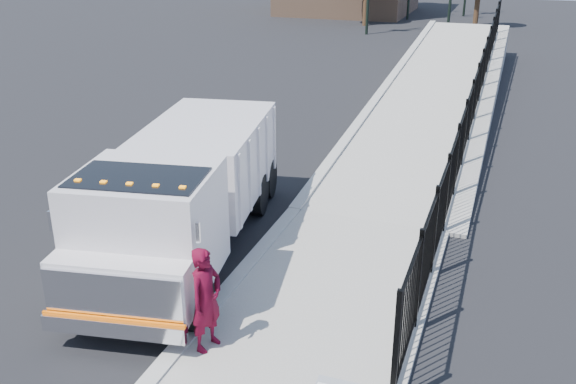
% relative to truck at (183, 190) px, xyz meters
% --- Properties ---
extents(ground, '(120.00, 120.00, 0.00)m').
position_rel_truck_xyz_m(ground, '(1.51, -1.28, -1.48)').
color(ground, black).
rests_on(ground, ground).
extents(sidewalk, '(3.55, 12.00, 0.12)m').
position_rel_truck_xyz_m(sidewalk, '(3.43, -3.28, -1.42)').
color(sidewalk, '#9E998E').
rests_on(sidewalk, ground).
extents(curb, '(0.30, 12.00, 0.16)m').
position_rel_truck_xyz_m(curb, '(1.51, -3.28, -1.40)').
color(curb, '#ADAAA3').
rests_on(curb, ground).
extents(ramp, '(3.95, 24.06, 3.19)m').
position_rel_truck_xyz_m(ramp, '(3.63, 14.72, -1.48)').
color(ramp, '#9E998E').
rests_on(ramp, ground).
extents(iron_fence, '(0.10, 28.00, 1.80)m').
position_rel_truck_xyz_m(iron_fence, '(5.06, 10.72, -0.58)').
color(iron_fence, black).
rests_on(iron_fence, ground).
extents(truck, '(3.67, 7.95, 2.62)m').
position_rel_truck_xyz_m(truck, '(0.00, 0.00, 0.00)').
color(truck, black).
rests_on(truck, ground).
extents(worker, '(0.57, 0.73, 1.78)m').
position_rel_truck_xyz_m(worker, '(1.97, -2.99, -0.46)').
color(worker, '#52051A').
rests_on(worker, sidewalk).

